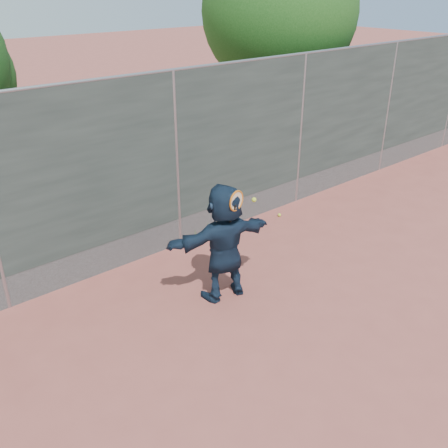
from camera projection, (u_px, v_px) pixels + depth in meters
ground at (336, 342)px, 6.48m from camera, size 80.00×80.00×0.00m
player at (224, 242)px, 7.08m from camera, size 1.69×0.78×1.76m
ball_ground at (279, 215)px, 9.89m from camera, size 0.07×0.07×0.07m
fence at (177, 159)px, 8.20m from camera, size 20.00×0.06×3.03m
swing_action at (238, 202)px, 6.70m from camera, size 0.57×0.15×0.51m
tree_right at (283, 15)px, 11.60m from camera, size 3.78×3.60×5.39m
weed_clump at (197, 234)px, 8.93m from camera, size 0.68×0.07×0.30m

